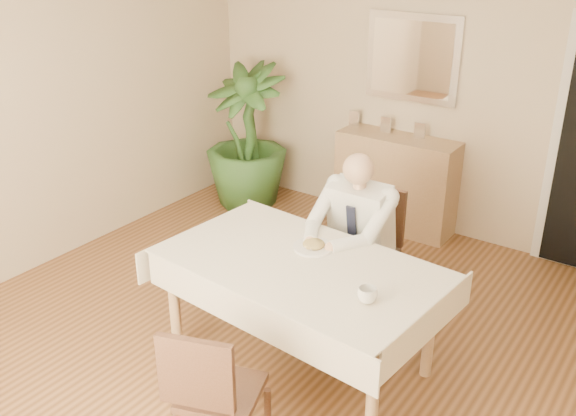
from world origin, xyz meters
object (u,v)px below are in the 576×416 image
Objects in this scene: chair_far at (368,242)px; sideboard at (396,182)px; chair_near at (212,390)px; coffee_mug at (367,295)px; dining_table at (300,274)px; potted_palm at (246,137)px; seated_man at (349,235)px.

chair_far is 0.83× the size of sideboard.
chair_near is 7.65× the size of coffee_mug.
coffee_mug is (0.55, -0.16, 0.13)m from dining_table.
dining_table is at bearing 163.87° from coffee_mug.
coffee_mug is 0.10× the size of sideboard.
sideboard is 0.78× the size of potted_palm.
seated_man is at bearing -93.89° from chair_far.
chair_near is 0.59× the size of potted_palm.
coffee_mug is at bearing 40.34° from chair_near.
coffee_mug is (0.55, -0.75, 0.10)m from seated_man.
potted_palm is at bearing 148.72° from chair_far.
chair_far is 1.41m from sideboard.
coffee_mug is at bearing -67.96° from sideboard.
chair_near is (0.09, -0.93, -0.20)m from dining_table.
chair_near is 0.76× the size of sideboard.
chair_far is at bearing -27.39° from potted_palm.
chair_far is 0.74× the size of seated_man.
sideboard reaches higher than chair_near.
seated_man is at bearing -75.43° from sideboard.
chair_near is at bearing -90.94° from chair_far.
sideboard is at bearing 104.01° from chair_far.
chair_near reaches higher than dining_table.
chair_far is 1.21m from coffee_mug.
sideboard is at bearing 112.35° from coffee_mug.
seated_man is at bearing 126.01° from coffee_mug.
chair_far is 1.82m from chair_near.
dining_table is 0.58m from coffee_mug.
potted_palm reaches higher than chair_near.
chair_far is (-0.00, 0.88, -0.15)m from dining_table.
potted_palm is at bearing -166.25° from sideboard.
dining_table is 0.96m from chair_near.
seated_man reaches higher than coffee_mug.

